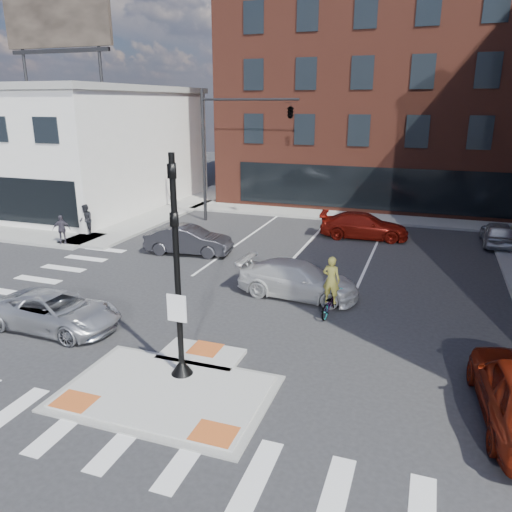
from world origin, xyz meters
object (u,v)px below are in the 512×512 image
at_px(silver_suv, 55,311).
at_px(pedestrian_a, 86,220).
at_px(cyclist, 331,295).
at_px(pedestrian_b, 61,229).
at_px(bg_car_red, 364,226).
at_px(white_pickup, 298,279).
at_px(bg_car_dark, 189,240).
at_px(bg_car_silver, 498,234).

relative_size(silver_suv, pedestrian_a, 2.63).
relative_size(silver_suv, cyclist, 2.07).
bearing_deg(pedestrian_b, bg_car_red, -4.78).
bearing_deg(white_pickup, bg_car_dark, 64.14).
bearing_deg(cyclist, pedestrian_a, -14.69).
xyz_separation_m(silver_suv, pedestrian_b, (-6.59, 8.22, 0.29)).
xyz_separation_m(white_pickup, pedestrian_a, (-13.45, 4.70, 0.32)).
height_order(cyclist, pedestrian_b, cyclist).
relative_size(bg_car_red, pedestrian_b, 3.16).
distance_m(white_pickup, bg_car_dark, 7.56).
distance_m(silver_suv, pedestrian_a, 12.17).
bearing_deg(bg_car_silver, pedestrian_a, 14.62).
bearing_deg(silver_suv, cyclist, -61.90).
distance_m(bg_car_red, cyclist, 10.99).
distance_m(silver_suv, cyclist, 9.37).
bearing_deg(pedestrian_b, bg_car_dark, -21.85).
height_order(silver_suv, cyclist, cyclist).
bearing_deg(pedestrian_a, bg_car_silver, 51.10).
height_order(white_pickup, pedestrian_a, pedestrian_a).
distance_m(cyclist, pedestrian_a, 16.16).
xyz_separation_m(cyclist, pedestrian_a, (-14.98, 6.04, 0.27)).
height_order(white_pickup, bg_car_red, bg_car_red).
xyz_separation_m(bg_car_red, pedestrian_a, (-14.65, -4.95, 0.30)).
xyz_separation_m(bg_car_silver, bg_car_red, (-6.85, -0.85, 0.06)).
distance_m(silver_suv, bg_car_dark, 9.22).
bearing_deg(silver_suv, pedestrian_a, 34.46).
distance_m(bg_car_silver, pedestrian_b, 22.87).
bearing_deg(bg_car_silver, silver_suv, 46.59).
xyz_separation_m(bg_car_dark, bg_car_silver, (14.65, 6.79, -0.06)).
bearing_deg(cyclist, bg_car_dark, -24.52).
relative_size(white_pickup, pedestrian_a, 2.77).
bearing_deg(bg_car_red, bg_car_silver, -87.24).
bearing_deg(pedestrian_b, white_pickup, -41.51).
relative_size(bg_car_dark, pedestrian_b, 2.81).
distance_m(bg_car_dark, bg_car_silver, 16.15).
relative_size(silver_suv, pedestrian_b, 2.95).
bearing_deg(bg_car_dark, bg_car_red, -59.41).
relative_size(bg_car_red, pedestrian_a, 2.82).
bearing_deg(bg_car_dark, silver_suv, 171.66).
bearing_deg(pedestrian_b, silver_suv, -81.40).
bearing_deg(pedestrian_b, cyclist, -45.23).
height_order(bg_car_dark, pedestrian_a, pedestrian_a).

